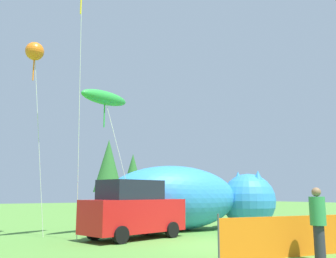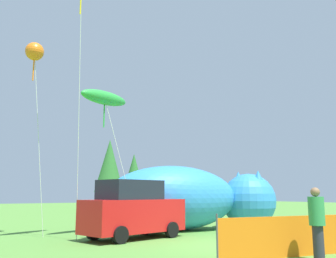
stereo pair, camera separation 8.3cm
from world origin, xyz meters
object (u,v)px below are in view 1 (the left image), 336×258
object	(u,v)px
kite_green_fish	(105,98)
kite_orange_flower	(35,52)
parked_car	(134,210)
folding_chair	(323,229)
spectator_in_yellow_shirt	(318,220)
inflatable_cat	(191,200)

from	to	relation	value
kite_green_fish	kite_orange_flower	bearing A→B (deg)	154.44
parked_car	folding_chair	bearing A→B (deg)	-56.95
kite_orange_flower	parked_car	bearing A→B (deg)	-38.30
folding_chair	kite_orange_flower	world-z (taller)	kite_orange_flower
kite_green_fish	spectator_in_yellow_shirt	bearing A→B (deg)	-74.44
folding_chair	kite_green_fish	size ratio (longest dim) A/B	0.14
parked_car	kite_orange_flower	world-z (taller)	kite_orange_flower
inflatable_cat	kite_green_fish	bearing A→B (deg)	-163.64
folding_chair	kite_green_fish	distance (m)	10.06
parked_car	kite_green_fish	world-z (taller)	kite_green_fish
spectator_in_yellow_shirt	parked_car	bearing A→B (deg)	103.16
parked_car	spectator_in_yellow_shirt	distance (m)	7.20
parked_car	kite_orange_flower	xyz separation A→B (m)	(-3.44, 2.72, 6.65)
parked_car	kite_orange_flower	bearing A→B (deg)	130.85
parked_car	folding_chair	world-z (taller)	parked_car
parked_car	spectator_in_yellow_shirt	size ratio (longest dim) A/B	2.34
kite_orange_flower	kite_green_fish	size ratio (longest dim) A/B	1.30
parked_car	kite_orange_flower	size ratio (longest dim) A/B	0.55
parked_car	inflatable_cat	distance (m)	4.34
parked_car	folding_chair	distance (m)	7.04
inflatable_cat	kite_orange_flower	bearing A→B (deg)	-173.73
kite_orange_flower	spectator_in_yellow_shirt	bearing A→B (deg)	-62.42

